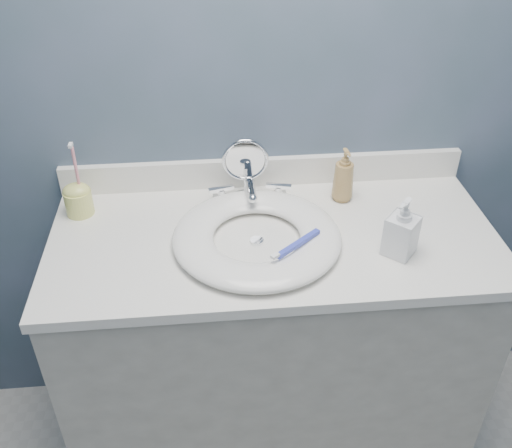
{
  "coord_description": "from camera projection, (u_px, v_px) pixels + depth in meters",
  "views": [
    {
      "loc": [
        -0.17,
        -0.26,
        1.81
      ],
      "look_at": [
        -0.05,
        0.94,
        0.94
      ],
      "focal_mm": 40.0,
      "sensor_mm": 36.0,
      "label": 1
    }
  ],
  "objects": [
    {
      "name": "back_wall",
      "position": [
        264.0,
        84.0,
        1.59
      ],
      "size": [
        2.2,
        0.02,
        2.4
      ],
      "primitive_type": "cube",
      "color": "#3E535E",
      "rests_on": "ground"
    },
    {
      "name": "vanity_cabinet",
      "position": [
        271.0,
        349.0,
        1.82
      ],
      "size": [
        1.2,
        0.55,
        0.85
      ],
      "primitive_type": "cube",
      "color": "beige",
      "rests_on": "ground"
    },
    {
      "name": "countertop",
      "position": [
        274.0,
        239.0,
        1.56
      ],
      "size": [
        1.22,
        0.57,
        0.03
      ],
      "primitive_type": "cube",
      "color": "white",
      "rests_on": "vanity_cabinet"
    },
    {
      "name": "backsplash",
      "position": [
        264.0,
        172.0,
        1.74
      ],
      "size": [
        1.22,
        0.02,
        0.09
      ],
      "primitive_type": "cube",
      "color": "white",
      "rests_on": "countertop"
    },
    {
      "name": "basin",
      "position": [
        257.0,
        236.0,
        1.51
      ],
      "size": [
        0.45,
        0.45,
        0.04
      ],
      "primitive_type": null,
      "color": "white",
      "rests_on": "countertop"
    },
    {
      "name": "drain",
      "position": [
        257.0,
        241.0,
        1.52
      ],
      "size": [
        0.04,
        0.04,
        0.01
      ],
      "primitive_type": "cylinder",
      "color": "silver",
      "rests_on": "countertop"
    },
    {
      "name": "faucet",
      "position": [
        250.0,
        194.0,
        1.67
      ],
      "size": [
        0.25,
        0.13,
        0.07
      ],
      "color": "silver",
      "rests_on": "countertop"
    },
    {
      "name": "makeup_mirror",
      "position": [
        245.0,
        167.0,
        1.64
      ],
      "size": [
        0.13,
        0.08,
        0.2
      ],
      "rotation": [
        0.0,
        0.0,
        -0.01
      ],
      "color": "silver",
      "rests_on": "countertop"
    },
    {
      "name": "soap_bottle_amber",
      "position": [
        344.0,
        175.0,
        1.65
      ],
      "size": [
        0.07,
        0.07,
        0.16
      ],
      "primitive_type": "imported",
      "rotation": [
        0.0,
        0.0,
        0.11
      ],
      "color": "#A7844B",
      "rests_on": "countertop"
    },
    {
      "name": "soap_bottle_clear",
      "position": [
        402.0,
        227.0,
        1.44
      ],
      "size": [
        0.1,
        0.11,
        0.16
      ],
      "primitive_type": "imported",
      "rotation": [
        0.0,
        0.0,
        -0.73
      ],
      "color": "silver",
      "rests_on": "countertop"
    },
    {
      "name": "toothbrush_holder",
      "position": [
        78.0,
        198.0,
        1.61
      ],
      "size": [
        0.08,
        0.08,
        0.23
      ],
      "rotation": [
        0.0,
        0.0,
        0.38
      ],
      "color": "#DEE070",
      "rests_on": "countertop"
    },
    {
      "name": "toothbrush_lying",
      "position": [
        296.0,
        245.0,
        1.44
      ],
      "size": [
        0.14,
        0.12,
        0.02
      ],
      "rotation": [
        0.0,
        0.0,
        0.69
      ],
      "color": "#3541BC",
      "rests_on": "basin"
    }
  ]
}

